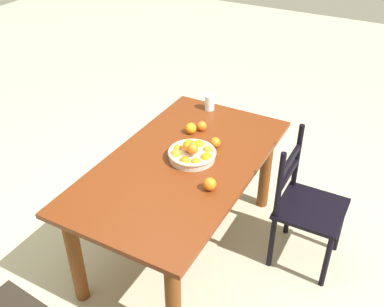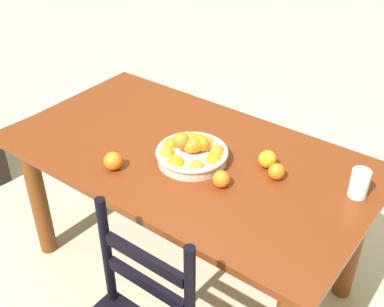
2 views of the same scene
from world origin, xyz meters
name	(u,v)px [view 1 (image 1 of 2)]	position (x,y,z in m)	size (l,w,h in m)	color
ground_plane	(183,244)	(0.00, 0.00, 0.00)	(12.00, 12.00, 0.00)	#B2AC90
dining_table	(182,178)	(0.00, 0.00, 0.60)	(1.62, 0.90, 0.73)	#62280F
chair_near_window	(305,207)	(-0.30, 0.75, 0.44)	(0.42, 0.42, 0.92)	black
fruit_bowl	(192,153)	(-0.06, 0.04, 0.78)	(0.31, 0.31, 0.14)	beige
orange_loose_0	(215,142)	(-0.26, 0.11, 0.77)	(0.07, 0.07, 0.07)	orange
orange_loose_1	(202,126)	(-0.40, -0.06, 0.77)	(0.07, 0.07, 0.07)	orange
orange_loose_2	(191,128)	(-0.33, -0.11, 0.77)	(0.08, 0.08, 0.08)	orange
orange_loose_3	(210,184)	(0.17, 0.28, 0.77)	(0.08, 0.08, 0.08)	orange
drinking_glass	(210,103)	(-0.71, -0.16, 0.79)	(0.07, 0.07, 0.12)	silver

